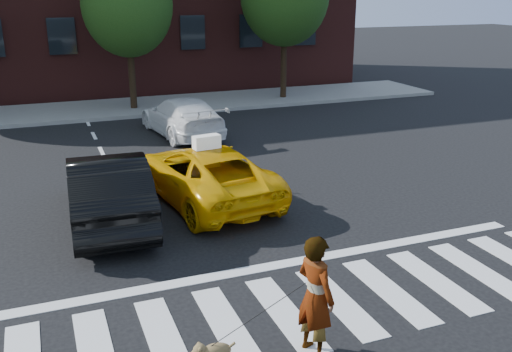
{
  "coord_description": "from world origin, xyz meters",
  "views": [
    {
      "loc": [
        -3.39,
        -7.4,
        5.07
      ],
      "look_at": [
        0.95,
        3.73,
        1.1
      ],
      "focal_mm": 40.0,
      "sensor_mm": 36.0,
      "label": 1
    }
  ],
  "objects_px": {
    "white_suv": "(182,117)",
    "taxi": "(205,173)",
    "woman": "(315,296)",
    "black_sedan": "(108,188)",
    "dog": "(212,352)"
  },
  "relations": [
    {
      "from": "white_suv",
      "to": "taxi",
      "type": "bearing_deg",
      "value": 74.34
    },
    {
      "from": "taxi",
      "to": "woman",
      "type": "height_order",
      "value": "woman"
    },
    {
      "from": "black_sedan",
      "to": "dog",
      "type": "xyz_separation_m",
      "value": [
        0.62,
        -5.86,
        -0.58
      ]
    },
    {
      "from": "taxi",
      "to": "black_sedan",
      "type": "distance_m",
      "value": 2.48
    },
    {
      "from": "dog",
      "to": "white_suv",
      "type": "bearing_deg",
      "value": 84.77
    },
    {
      "from": "black_sedan",
      "to": "white_suv",
      "type": "height_order",
      "value": "black_sedan"
    },
    {
      "from": "black_sedan",
      "to": "white_suv",
      "type": "bearing_deg",
      "value": -113.38
    },
    {
      "from": "woman",
      "to": "dog",
      "type": "distance_m",
      "value": 1.65
    },
    {
      "from": "black_sedan",
      "to": "woman",
      "type": "relative_size",
      "value": 2.59
    },
    {
      "from": "black_sedan",
      "to": "dog",
      "type": "height_order",
      "value": "black_sedan"
    },
    {
      "from": "woman",
      "to": "dog",
      "type": "bearing_deg",
      "value": 64.27
    },
    {
      "from": "black_sedan",
      "to": "white_suv",
      "type": "xyz_separation_m",
      "value": [
        3.52,
        7.15,
        -0.11
      ]
    },
    {
      "from": "taxi",
      "to": "white_suv",
      "type": "height_order",
      "value": "taxi"
    },
    {
      "from": "black_sedan",
      "to": "taxi",
      "type": "bearing_deg",
      "value": -164.84
    },
    {
      "from": "woman",
      "to": "dog",
      "type": "relative_size",
      "value": 2.89
    }
  ]
}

